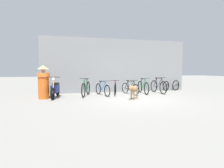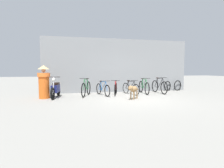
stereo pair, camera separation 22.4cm
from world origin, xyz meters
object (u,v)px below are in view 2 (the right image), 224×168
Objects in this scene: bicycle_3 at (131,88)px; spare_tire_right at (178,85)px; bicycle_5 at (159,87)px; motorcycle at (56,89)px; bicycle_1 at (103,89)px; person_in_robes at (44,81)px; bicycle_0 at (86,89)px; bicycle_2 at (116,89)px; spare_tire_left at (167,86)px; bicycle_4 at (144,87)px; stray_dog at (133,89)px.

bicycle_3 is 3.73m from spare_tire_right.
bicycle_3 is 2.27× the size of spare_tire_right.
motorcycle is (-5.70, -0.40, 0.02)m from bicycle_5.
person_in_robes is (-2.86, -0.37, 0.48)m from bicycle_1.
bicycle_5 is at bearing 101.47° from motorcycle.
motorcycle reaches higher than bicycle_0.
bicycle_2 is (0.74, 0.15, 0.00)m from bicycle_1.
bicycle_2 is at bearing -113.67° from bicycle_3.
bicycle_5 reaches higher than bicycle_1.
motorcycle is at bearing -100.05° from bicycle_1.
bicycle_0 is 4.21m from bicycle_5.
bicycle_2 is at bearing -167.84° from spare_tire_right.
bicycle_3 is at bearing -159.71° from spare_tire_left.
bicycle_3 is 3.04m from spare_tire_left.
bicycle_1 is 2.40m from bicycle_4.
bicycle_0 is 0.97× the size of bicycle_5.
person_in_robes reaches higher than bicycle_2.
bicycle_2 is at bearing -165.45° from spare_tire_left.
bicycle_1 is 3.35m from bicycle_5.
stray_dog is (-2.18, -1.68, 0.08)m from bicycle_5.
bicycle_3 is (0.82, -0.10, 0.00)m from bicycle_2.
spare_tire_right is (7.99, 1.46, -0.47)m from person_in_robes.
motorcycle reaches higher than bicycle_1.
bicycle_4 is 2.22m from spare_tire_left.
spare_tire_right is at bearing 112.27° from bicycle_4.
bicycle_0 reaches higher than bicycle_4.
bicycle_4 is at bearing 102.48° from motorcycle.
bicycle_3 is 4.46m from person_in_robes.
person_in_robes reaches higher than spare_tire_left.
spare_tire_right is (6.00, 1.09, -0.05)m from bicycle_0.
person_in_robes is at bearing -61.72° from stray_dog.
person_in_robes is at bearing -60.68° from bicycle_0.
person_in_robes is (-0.50, -0.14, 0.40)m from motorcycle.
bicycle_0 is 0.95× the size of motorcycle.
bicycle_2 is 4.50m from spare_tire_right.
bicycle_4 is 4.77m from motorcycle.
bicycle_2 is 2.60m from bicycle_5.
bicycle_4 is 2.89m from spare_tire_right.
bicycle_0 reaches higher than spare_tire_right.
bicycle_1 is at bearing 177.38° from person_in_robes.
motorcycle reaches higher than spare_tire_left.
bicycle_2 is at bearing 178.24° from person_in_robes.
spare_tire_right reaches higher than spare_tire_left.
spare_tire_right is at bearing -179.55° from person_in_robes.
bicycle_1 is at bearing -104.79° from bicycle_3.
bicycle_4 reaches higher than spare_tire_left.
bicycle_3 is 1.62m from stray_dog.
spare_tire_left is (2.02, 0.91, -0.05)m from bicycle_4.
person_in_robes reaches higher than motorcycle.
motorcycle is 2.69× the size of spare_tire_right.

